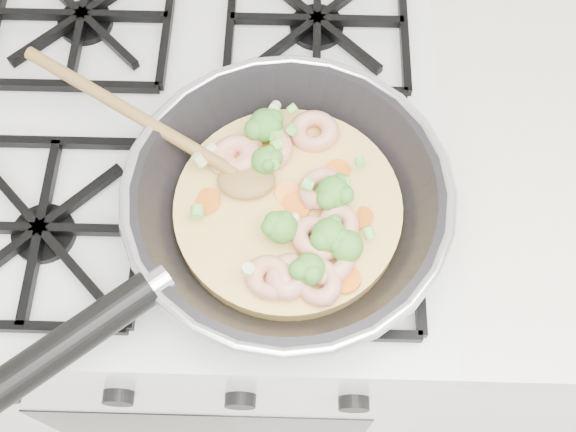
{
  "coord_description": "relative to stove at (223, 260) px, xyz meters",
  "views": [
    {
      "loc": [
        0.13,
        1.25,
        1.6
      ],
      "look_at": [
        0.12,
        1.57,
        0.93
      ],
      "focal_mm": 42.71,
      "sensor_mm": 36.0,
      "label": 1
    }
  ],
  "objects": [
    {
      "name": "skillet",
      "position": [
        0.12,
        -0.14,
        0.5
      ],
      "size": [
        0.46,
        0.41,
        0.1
      ],
      "rotation": [
        0.0,
        0.0,
        0.34
      ],
      "color": "black",
      "rests_on": "stove"
    },
    {
      "name": "stove",
      "position": [
        0.0,
        0.0,
        0.0
      ],
      "size": [
        0.6,
        0.6,
        0.92
      ],
      "color": "white",
      "rests_on": "ground"
    }
  ]
}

